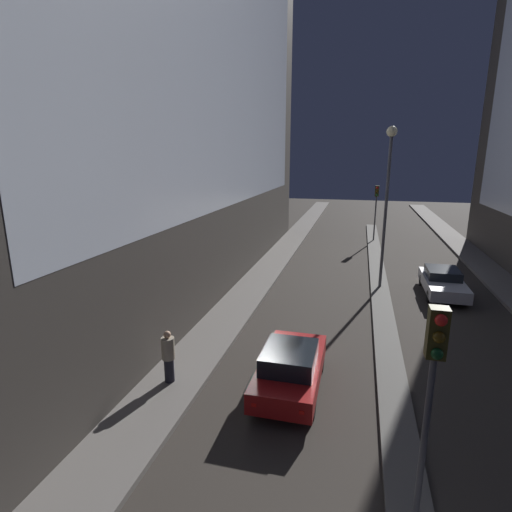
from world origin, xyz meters
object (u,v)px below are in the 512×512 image
(traffic_light_near, at_px, (432,376))
(car_left_lane, at_px, (290,367))
(traffic_light_mid, at_px, (376,201))
(car_right_lane, at_px, (443,282))
(street_lamp, at_px, (388,179))
(pedestrian_on_left_sidewalk, at_px, (168,355))

(traffic_light_near, distance_m, car_left_lane, 6.19)
(car_left_lane, bearing_deg, traffic_light_mid, 82.46)
(car_left_lane, distance_m, car_right_lane, 12.63)
(street_lamp, distance_m, car_right_lane, 6.21)
(car_left_lane, relative_size, pedestrian_on_left_sidewalk, 2.44)
(traffic_light_mid, bearing_deg, street_lamp, -90.00)
(street_lamp, bearing_deg, car_right_lane, -3.02)
(traffic_light_near, distance_m, traffic_light_mid, 28.59)
(traffic_light_mid, distance_m, car_left_lane, 24.45)
(traffic_light_near, bearing_deg, car_left_lane, 125.22)
(traffic_light_mid, distance_m, pedestrian_on_left_sidewalk, 25.93)
(traffic_light_mid, height_order, car_left_lane, traffic_light_mid)
(traffic_light_mid, xyz_separation_m, street_lamp, (0.00, -13.01, 2.48))
(traffic_light_near, xyz_separation_m, street_lamp, (0.00, 15.58, 2.48))
(pedestrian_on_left_sidewalk, bearing_deg, street_lamp, 59.44)
(traffic_light_near, height_order, pedestrian_on_left_sidewalk, traffic_light_near)
(traffic_light_near, distance_m, street_lamp, 15.78)
(car_left_lane, bearing_deg, street_lamp, 73.94)
(traffic_light_near, relative_size, traffic_light_mid, 1.00)
(traffic_light_near, bearing_deg, pedestrian_on_left_sidewalk, 151.83)
(traffic_light_mid, height_order, pedestrian_on_left_sidewalk, traffic_light_mid)
(car_left_lane, bearing_deg, pedestrian_on_left_sidewalk, -168.56)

